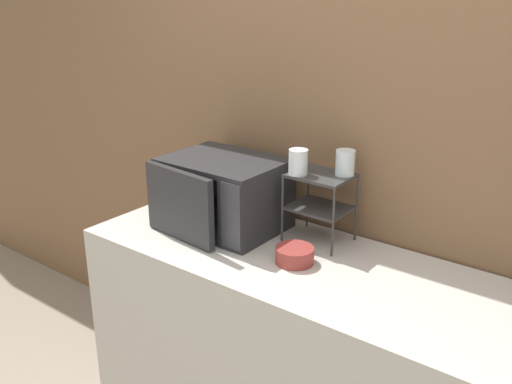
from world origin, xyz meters
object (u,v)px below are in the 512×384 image
Objects in this scene: microwave at (222,194)px; bowl at (295,255)px; dish_rack at (320,194)px; glass_front_left at (298,162)px; glass_back_right at (345,163)px.

microwave is 0.47m from bowl.
microwave reaches higher than bowl.
glass_front_left is at bearing -143.74° from dish_rack.
glass_front_left reaches higher than microwave.
microwave is at bearing 168.08° from bowl.
microwave is at bearing -166.54° from glass_front_left.
dish_rack is at bearing -146.97° from glass_back_right.
glass_front_left is (0.33, 0.08, 0.19)m from microwave.
microwave is 4.87× the size of glass_front_left.
glass_back_right is (0.15, 0.10, 0.00)m from glass_front_left.
dish_rack is 1.94× the size of bowl.
microwave is 4.87× the size of glass_back_right.
glass_front_left is 1.00× the size of glass_back_right.
bowl is at bearing -81.74° from dish_rack.
dish_rack is at bearing 98.26° from bowl.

